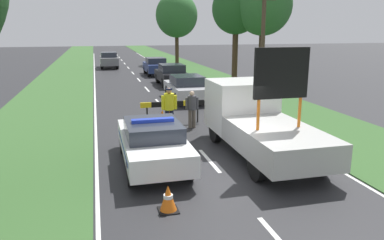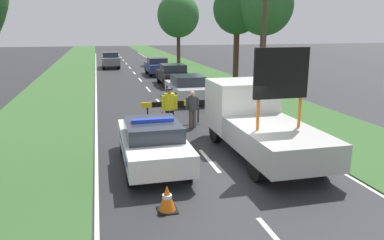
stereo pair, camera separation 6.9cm
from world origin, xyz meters
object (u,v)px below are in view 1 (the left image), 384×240
Objects in this scene: work_truck at (256,119)px; queued_car_hatch_blue at (156,66)px; police_officer at (169,106)px; traffic_cone_near_police at (162,117)px; police_car at (153,142)px; utility_pole at (262,48)px; roadside_tree_mid_right at (236,10)px; queued_car_suv_grey at (109,60)px; road_barrier at (173,105)px; pedestrian_civilian at (192,106)px; queued_car_sedan_silver at (187,87)px; roadside_tree_mid_left at (263,6)px; traffic_cone_near_truck at (168,198)px; queued_car_sedan_black at (172,74)px; roadside_tree_near_right at (177,15)px; traffic_cone_centre_front at (170,111)px.

work_truck is 21.87m from queued_car_hatch_blue.
police_officer reaches higher than traffic_cone_near_police.
police_officer reaches higher than police_car.
utility_pole reaches higher than traffic_cone_near_police.
police_officer is 11.95m from roadside_tree_mid_right.
road_barrier is at bearing 94.06° from queued_car_suv_grey.
pedestrian_civilian is at bearing -38.38° from traffic_cone_near_police.
work_truck is at bearing 90.69° from queued_car_sedan_silver.
work_truck reaches higher than queued_car_sedan_silver.
police_officer is 6.59m from queued_car_sedan_silver.
pedestrian_civilian reaches higher than queued_car_sedan_silver.
traffic_cone_near_truck is at bearing -121.22° from roadside_tree_mid_left.
queued_car_hatch_blue is at bearing 116.77° from roadside_tree_mid_left.
traffic_cone_near_police is at bearing -128.08° from roadside_tree_mid_right.
queued_car_sedan_silver is 1.01× the size of queued_car_sedan_black.
traffic_cone_near_truck is 18.40m from roadside_tree_mid_right.
utility_pole is (5.31, 1.60, 2.80)m from traffic_cone_near_police.
queued_car_suv_grey is at bearing 114.91° from roadside_tree_mid_right.
queued_car_suv_grey reaches higher than traffic_cone_near_police.
queued_car_hatch_blue is (2.49, 17.51, 0.47)m from traffic_cone_near_police.
roadside_tree_mid_right reaches higher than traffic_cone_near_truck.
roadside_tree_mid_right is at bearing -145.00° from police_officer.
queued_car_hatch_blue is 16.32m from utility_pole.
police_officer is at bearing 82.67° from queued_car_hatch_blue.
police_car is 4.57m from pedestrian_civilian.
roadside_tree_mid_left is (8.92, 11.88, 4.69)m from police_car.
traffic_cone_near_police is 0.15× the size of queued_car_sedan_black.
roadside_tree_mid_right is 1.15× the size of utility_pole.
work_truck reaches higher than traffic_cone_near_truck.
traffic_cone_near_truck is 36.99m from roadside_tree_near_right.
traffic_cone_centre_front is at bearing 79.93° from police_car.
work_truck is 5.05m from traffic_cone_near_police.
work_truck reaches higher than traffic_cone_centre_front.
police_car is at bearing 50.73° from police_officer.
roadside_tree_mid_right is (5.76, 6.77, 4.99)m from traffic_cone_centre_front.
police_officer is 6.92m from traffic_cone_near_truck.
pedestrian_civilian is at bearing -149.49° from utility_pole.
queued_car_hatch_blue is (2.03, 17.53, -0.04)m from road_barrier.
queued_car_sedan_silver is at bearing 65.47° from traffic_cone_near_police.
work_truck reaches higher than police_officer.
police_officer reaches higher than queued_car_sedan_black.
traffic_cone_near_truck is at bearing 81.61° from queued_car_hatch_blue.
traffic_cone_near_truck is 0.15× the size of queued_car_sedan_black.
police_car reaches higher than road_barrier.
queued_car_sedan_black is at bearing -93.36° from queued_car_sedan_silver.
roadside_tree_near_right is (7.81, 32.74, 4.72)m from police_car.
queued_car_hatch_blue is at bearing 83.37° from traffic_cone_centre_front.
work_truck is at bearing -72.43° from traffic_cone_centre_front.
queued_car_sedan_black reaches higher than queued_car_sedan_silver.
queued_car_sedan_black is (2.06, 9.89, 0.54)m from traffic_cone_centre_front.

